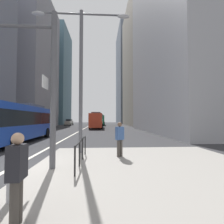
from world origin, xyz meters
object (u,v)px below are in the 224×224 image
(car_receding_near, at_px, (98,122))
(street_lamp_post, at_px, (81,60))
(bollard_left, at_px, (11,181))
(car_oncoming_mid, at_px, (69,122))
(city_bus_red_distant, at_px, (100,120))
(pedestrian_walking, at_px, (120,137))
(city_bus_red_receding, at_px, (97,120))
(pedestrian_waiting, at_px, (17,174))
(city_bus_blue_oncoming, at_px, (21,121))

(car_receding_near, distance_m, street_lamp_post, 57.23)
(car_receding_near, xyz_separation_m, bollard_left, (-0.73, -62.59, -0.37))
(car_oncoming_mid, bearing_deg, city_bus_red_distant, 3.81)
(car_receding_near, relative_size, pedestrian_walking, 2.50)
(city_bus_red_receding, bearing_deg, car_oncoming_mid, 118.38)
(street_lamp_post, height_order, pedestrian_waiting, street_lamp_post)
(city_bus_blue_oncoming, distance_m, car_oncoming_mid, 39.06)
(city_bus_blue_oncoming, distance_m, pedestrian_walking, 10.68)
(city_bus_red_receding, height_order, pedestrian_walking, city_bus_red_receding)
(car_receding_near, distance_m, pedestrian_walking, 58.19)
(bollard_left, relative_size, pedestrian_walking, 0.50)
(car_oncoming_mid, relative_size, pedestrian_walking, 2.58)
(car_oncoming_mid, height_order, bollard_left, car_oncoming_mid)
(car_oncoming_mid, distance_m, bollard_left, 51.05)
(bollard_left, height_order, pedestrian_walking, pedestrian_walking)
(city_bus_red_distant, relative_size, street_lamp_post, 1.42)
(pedestrian_walking, bearing_deg, city_bus_blue_oncoming, 138.82)
(car_oncoming_mid, distance_m, pedestrian_walking, 47.28)
(car_oncoming_mid, bearing_deg, car_receding_near, 53.60)
(city_bus_red_receding, height_order, pedestrian_waiting, city_bus_red_receding)
(city_bus_red_receding, bearing_deg, city_bus_blue_oncoming, -105.33)
(city_bus_red_distant, relative_size, pedestrian_waiting, 7.06)
(car_oncoming_mid, bearing_deg, bollard_left, -80.67)
(city_bus_red_distant, xyz_separation_m, car_receding_near, (-0.86, 11.56, -0.85))
(city_bus_blue_oncoming, bearing_deg, pedestrian_waiting, -65.36)
(car_oncoming_mid, relative_size, car_receding_near, 1.03)
(car_oncoming_mid, bearing_deg, city_bus_red_receding, -61.62)
(city_bus_blue_oncoming, distance_m, street_lamp_post, 9.09)
(city_bus_red_distant, distance_m, pedestrian_waiting, 51.89)
(car_receding_near, distance_m, pedestrian_waiting, 63.43)
(city_bus_blue_oncoming, bearing_deg, car_oncoming_mid, 94.64)
(city_bus_red_receding, xyz_separation_m, pedestrian_waiting, (-0.37, -34.24, -0.80))
(city_bus_red_receding, bearing_deg, street_lamp_post, -90.10)
(street_lamp_post, bearing_deg, bollard_left, -98.77)
(city_bus_blue_oncoming, relative_size, street_lamp_post, 1.40)
(street_lamp_post, relative_size, bollard_left, 9.53)
(car_oncoming_mid, bearing_deg, pedestrian_waiting, -80.25)
(city_bus_blue_oncoming, relative_size, pedestrian_walking, 6.64)
(city_bus_blue_oncoming, bearing_deg, car_receding_near, 83.48)
(car_oncoming_mid, relative_size, bollard_left, 5.20)
(city_bus_blue_oncoming, relative_size, city_bus_red_distant, 0.99)
(city_bus_red_distant, distance_m, bollard_left, 51.07)
(city_bus_red_receding, distance_m, city_bus_red_distant, 17.65)
(city_bus_red_receding, relative_size, car_oncoming_mid, 2.64)
(city_bus_red_distant, relative_size, bollard_left, 13.52)
(city_bus_blue_oncoming, distance_m, bollard_left, 12.60)
(car_receding_near, bearing_deg, city_bus_blue_oncoming, -96.52)
(city_bus_red_distant, bearing_deg, pedestrian_walking, -88.39)
(city_bus_red_distant, distance_m, street_lamp_post, 45.65)
(city_bus_red_distant, height_order, street_lamp_post, street_lamp_post)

